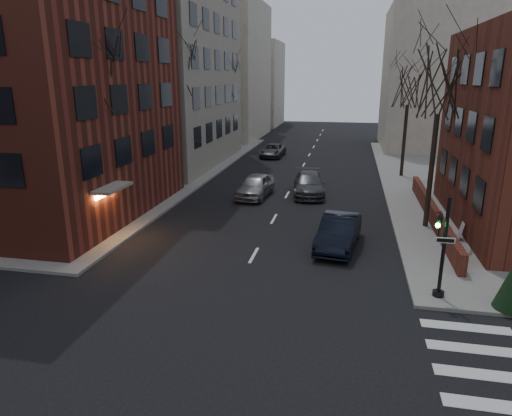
{
  "coord_description": "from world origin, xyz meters",
  "views": [
    {
      "loc": [
        4.26,
        -8.26,
        8.43
      ],
      "look_at": [
        -0.17,
        13.39,
        2.0
      ],
      "focal_mm": 32.0,
      "sensor_mm": 36.0,
      "label": 1
    }
  ],
  "objects_px": {
    "streetlamp_near": "(169,138)",
    "tree_left_b": "(178,69)",
    "traffic_signal": "(441,254)",
    "tree_left_a": "(94,75)",
    "car_lane_silver": "(255,186)",
    "streetlamp_far": "(237,115)",
    "car_lane_gray": "(309,184)",
    "sandwich_board": "(465,231)",
    "parked_sedan": "(339,232)",
    "tree_right_a": "(441,83)",
    "car_lane_far": "(273,150)",
    "tree_left_c": "(226,79)",
    "tree_right_b": "(409,86)"
  },
  "relations": [
    {
      "from": "tree_right_a",
      "to": "streetlamp_far",
      "type": "distance_m",
      "value": 29.65
    },
    {
      "from": "tree_right_b",
      "to": "car_lane_far",
      "type": "height_order",
      "value": "tree_right_b"
    },
    {
      "from": "streetlamp_near",
      "to": "tree_right_b",
      "type": "bearing_deg",
      "value": 30.47
    },
    {
      "from": "tree_left_a",
      "to": "car_lane_silver",
      "type": "height_order",
      "value": "tree_left_a"
    },
    {
      "from": "tree_left_a",
      "to": "streetlamp_far",
      "type": "xyz_separation_m",
      "value": [
        0.6,
        28.0,
        -4.23
      ]
    },
    {
      "from": "tree_left_c",
      "to": "car_lane_silver",
      "type": "relative_size",
      "value": 2.02
    },
    {
      "from": "streetlamp_near",
      "to": "traffic_signal",
      "type": "bearing_deg",
      "value": -38.87
    },
    {
      "from": "tree_left_c",
      "to": "tree_right_a",
      "type": "relative_size",
      "value": 1.0
    },
    {
      "from": "streetlamp_far",
      "to": "car_lane_gray",
      "type": "xyz_separation_m",
      "value": [
        9.73,
        -17.62,
        -3.45
      ]
    },
    {
      "from": "tree_left_b",
      "to": "tree_right_a",
      "type": "relative_size",
      "value": 1.11
    },
    {
      "from": "streetlamp_far",
      "to": "car_lane_silver",
      "type": "height_order",
      "value": "streetlamp_far"
    },
    {
      "from": "car_lane_silver",
      "to": "car_lane_gray",
      "type": "xyz_separation_m",
      "value": [
        3.7,
        1.42,
        -0.03
      ]
    },
    {
      "from": "car_lane_far",
      "to": "sandwich_board",
      "type": "distance_m",
      "value": 27.8
    },
    {
      "from": "traffic_signal",
      "to": "tree_right_a",
      "type": "distance_m",
      "value": 10.92
    },
    {
      "from": "sandwich_board",
      "to": "tree_right_a",
      "type": "bearing_deg",
      "value": 129.63
    },
    {
      "from": "parked_sedan",
      "to": "car_lane_gray",
      "type": "relative_size",
      "value": 0.91
    },
    {
      "from": "traffic_signal",
      "to": "streetlamp_far",
      "type": "height_order",
      "value": "streetlamp_far"
    },
    {
      "from": "streetlamp_near",
      "to": "parked_sedan",
      "type": "height_order",
      "value": "streetlamp_near"
    },
    {
      "from": "parked_sedan",
      "to": "car_lane_silver",
      "type": "xyz_separation_m",
      "value": [
        -6.17,
        9.03,
        -0.0
      ]
    },
    {
      "from": "tree_left_c",
      "to": "car_lane_gray",
      "type": "xyz_separation_m",
      "value": [
        10.33,
        -15.62,
        -7.24
      ]
    },
    {
      "from": "traffic_signal",
      "to": "tree_left_a",
      "type": "height_order",
      "value": "tree_left_a"
    },
    {
      "from": "streetlamp_near",
      "to": "car_lane_far",
      "type": "relative_size",
      "value": 1.29
    },
    {
      "from": "sandwich_board",
      "to": "parked_sedan",
      "type": "bearing_deg",
      "value": -162.22
    },
    {
      "from": "traffic_signal",
      "to": "sandwich_board",
      "type": "relative_size",
      "value": 4.3
    },
    {
      "from": "tree_left_c",
      "to": "streetlamp_near",
      "type": "bearing_deg",
      "value": -88.09
    },
    {
      "from": "tree_left_a",
      "to": "car_lane_far",
      "type": "xyz_separation_m",
      "value": [
        5.03,
        25.93,
        -7.79
      ]
    },
    {
      "from": "tree_left_b",
      "to": "streetlamp_near",
      "type": "height_order",
      "value": "tree_left_b"
    },
    {
      "from": "tree_right_a",
      "to": "sandwich_board",
      "type": "xyz_separation_m",
      "value": [
        1.64,
        -1.96,
        -7.41
      ]
    },
    {
      "from": "tree_left_b",
      "to": "streetlamp_near",
      "type": "bearing_deg",
      "value": -81.47
    },
    {
      "from": "tree_left_c",
      "to": "parked_sedan",
      "type": "distance_m",
      "value": 29.92
    },
    {
      "from": "tree_right_b",
      "to": "tree_right_a",
      "type": "bearing_deg",
      "value": -90.0
    },
    {
      "from": "parked_sedan",
      "to": "car_lane_gray",
      "type": "distance_m",
      "value": 10.74
    },
    {
      "from": "tree_left_a",
      "to": "tree_left_b",
      "type": "relative_size",
      "value": 0.95
    },
    {
      "from": "tree_left_b",
      "to": "parked_sedan",
      "type": "xyz_separation_m",
      "value": [
        12.8,
        -12.07,
        -8.09
      ]
    },
    {
      "from": "car_lane_far",
      "to": "sandwich_board",
      "type": "bearing_deg",
      "value": -57.68
    },
    {
      "from": "tree_left_b",
      "to": "tree_right_a",
      "type": "bearing_deg",
      "value": -24.44
    },
    {
      "from": "car_lane_silver",
      "to": "tree_right_a",
      "type": "bearing_deg",
      "value": -19.41
    },
    {
      "from": "tree_right_a",
      "to": "streetlamp_far",
      "type": "bearing_deg",
      "value": 125.31
    },
    {
      "from": "tree_left_a",
      "to": "tree_left_c",
      "type": "height_order",
      "value": "tree_left_a"
    },
    {
      "from": "streetlamp_near",
      "to": "tree_left_b",
      "type": "bearing_deg",
      "value": 98.53
    },
    {
      "from": "traffic_signal",
      "to": "tree_left_c",
      "type": "xyz_separation_m",
      "value": [
        -16.74,
        31.01,
        6.12
      ]
    },
    {
      "from": "tree_left_a",
      "to": "tree_left_c",
      "type": "bearing_deg",
      "value": 90.0
    },
    {
      "from": "traffic_signal",
      "to": "parked_sedan",
      "type": "relative_size",
      "value": 0.8
    },
    {
      "from": "streetlamp_far",
      "to": "parked_sedan",
      "type": "relative_size",
      "value": 1.26
    },
    {
      "from": "car_lane_gray",
      "to": "car_lane_silver",
      "type": "bearing_deg",
      "value": -165.33
    },
    {
      "from": "streetlamp_near",
      "to": "car_lane_far",
      "type": "distance_m",
      "value": 18.81
    },
    {
      "from": "tree_left_c",
      "to": "car_lane_silver",
      "type": "bearing_deg",
      "value": -68.74
    },
    {
      "from": "streetlamp_far",
      "to": "car_lane_silver",
      "type": "distance_m",
      "value": 20.26
    },
    {
      "from": "parked_sedan",
      "to": "sandwich_board",
      "type": "distance_m",
      "value": 6.78
    },
    {
      "from": "traffic_signal",
      "to": "tree_left_c",
      "type": "relative_size",
      "value": 0.41
    }
  ]
}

